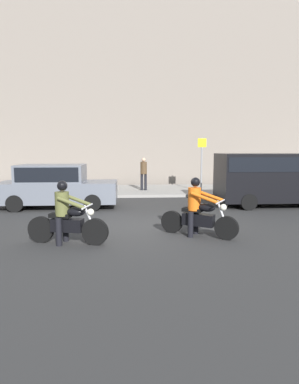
% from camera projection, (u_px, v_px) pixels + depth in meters
% --- Properties ---
extents(ground_plane, '(80.00, 80.00, 0.00)m').
position_uv_depth(ground_plane, '(136.00, 226.00, 9.89)').
color(ground_plane, '#2B2B2B').
extents(sidewalk_slab, '(40.00, 4.40, 0.14)m').
position_uv_depth(sidewalk_slab, '(133.00, 190.00, 17.79)').
color(sidewalk_slab, gray).
rests_on(sidewalk_slab, ground_plane).
extents(building_facade, '(40.00, 1.40, 13.52)m').
position_uv_depth(building_facade, '(131.00, 77.00, 20.27)').
color(building_facade, slate).
rests_on(building_facade, ground_plane).
extents(motorcycle_with_rider_olive, '(2.05, 0.80, 1.57)m').
position_uv_depth(motorcycle_with_rider_olive, '(67.00, 218.00, 8.02)').
color(motorcycle_with_rider_olive, black).
rests_on(motorcycle_with_rider_olive, ground_plane).
extents(motorcycle_with_rider_orange_stripe, '(1.90, 1.24, 1.59)m').
position_uv_depth(motorcycle_with_rider_orange_stripe, '(198.00, 213.00, 8.73)').
color(motorcycle_with_rider_orange_stripe, black).
rests_on(motorcycle_with_rider_orange_stripe, ground_plane).
extents(parked_van_black, '(4.84, 1.96, 2.14)m').
position_uv_depth(parked_van_black, '(278.00, 176.00, 13.30)').
color(parked_van_black, black).
rests_on(parked_van_black, ground_plane).
extents(parked_sedan_slate_gray, '(4.61, 1.82, 1.72)m').
position_uv_depth(parked_sedan_slate_gray, '(56.00, 186.00, 12.90)').
color(parked_sedan_slate_gray, slate).
rests_on(parked_sedan_slate_gray, ground_plane).
extents(street_sign_post, '(0.44, 0.08, 2.74)m').
position_uv_depth(street_sign_post, '(202.00, 159.00, 16.67)').
color(street_sign_post, gray).
rests_on(street_sign_post, sidewalk_slab).
extents(pedestrian_bystander, '(0.34, 0.34, 1.72)m').
position_uv_depth(pedestrian_bystander, '(144.00, 171.00, 17.27)').
color(pedestrian_bystander, black).
rests_on(pedestrian_bystander, sidewalk_slab).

